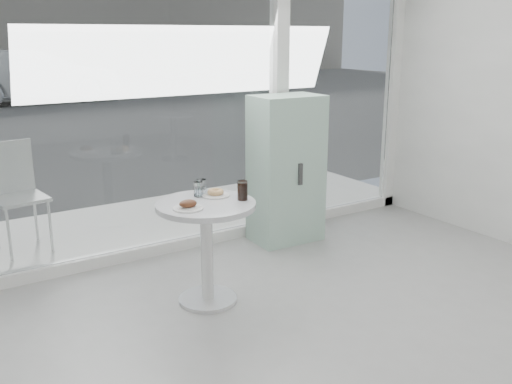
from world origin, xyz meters
TOP-DOWN VIEW (x-y plane):
  - storefront at (0.07, 3.00)m, footprint 5.00×0.14m
  - main_table at (-0.50, 1.90)m, footprint 0.72×0.72m
  - patio_deck at (0.00, 3.80)m, footprint 5.60×1.60m
  - mint_cabinet at (0.77, 2.68)m, footprint 0.66×0.46m
  - patio_chair at (-1.46, 3.68)m, footprint 0.47×0.47m
  - car_silver at (1.34, 15.84)m, footprint 4.57×1.68m
  - plate_fritter at (-0.67, 1.83)m, footprint 0.21×0.21m
  - plate_donut at (-0.36, 2.01)m, footprint 0.21×0.21m
  - water_tumbler_a at (-0.47, 2.07)m, footprint 0.07×0.07m
  - water_tumbler_b at (-0.43, 2.10)m, footprint 0.07×0.07m
  - cola_glass at (-0.24, 1.81)m, footprint 0.07×0.07m

SIDE VIEW (x-z plane):
  - patio_deck at x=0.00m, z-range 0.00..0.05m
  - main_table at x=-0.50m, z-range 0.17..0.94m
  - patio_chair at x=-1.46m, z-range 0.12..1.09m
  - mint_cabinet at x=0.77m, z-range 0.00..1.39m
  - car_silver at x=1.34m, z-range 0.00..1.49m
  - plate_donut at x=-0.36m, z-range 0.76..0.82m
  - plate_fritter at x=-0.67m, z-range 0.76..0.83m
  - water_tumbler_a at x=-0.47m, z-range 0.76..0.88m
  - water_tumbler_b at x=-0.43m, z-range 0.76..0.88m
  - cola_glass at x=-0.24m, z-range 0.77..0.91m
  - storefront at x=0.07m, z-range 0.21..3.21m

